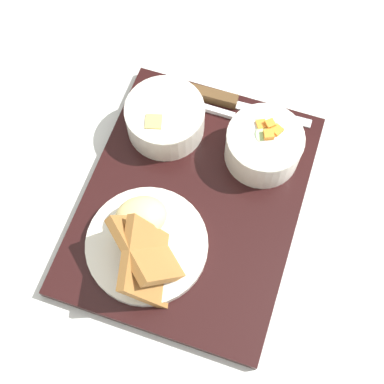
% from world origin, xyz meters
% --- Properties ---
extents(ground_plane, '(4.00, 4.00, 0.00)m').
position_xyz_m(ground_plane, '(0.00, 0.00, 0.00)').
color(ground_plane, silver).
extents(serving_tray, '(0.43, 0.36, 0.02)m').
position_xyz_m(serving_tray, '(0.00, 0.00, 0.01)').
color(serving_tray, black).
rests_on(serving_tray, ground_plane).
extents(bowl_salad, '(0.11, 0.11, 0.07)m').
position_xyz_m(bowl_salad, '(-0.11, 0.07, 0.05)').
color(bowl_salad, silver).
rests_on(bowl_salad, serving_tray).
extents(bowl_soup, '(0.12, 0.12, 0.06)m').
position_xyz_m(bowl_soup, '(-0.10, -0.09, 0.05)').
color(bowl_soup, silver).
rests_on(bowl_soup, serving_tray).
extents(plate_main, '(0.18, 0.17, 0.09)m').
position_xyz_m(plate_main, '(0.09, -0.03, 0.04)').
color(plate_main, silver).
rests_on(plate_main, serving_tray).
extents(knife, '(0.04, 0.21, 0.02)m').
position_xyz_m(knife, '(-0.18, -0.03, 0.03)').
color(knife, silver).
rests_on(knife, serving_tray).
extents(spoon, '(0.04, 0.17, 0.01)m').
position_xyz_m(spoon, '(-0.16, 0.00, 0.02)').
color(spoon, silver).
rests_on(spoon, serving_tray).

